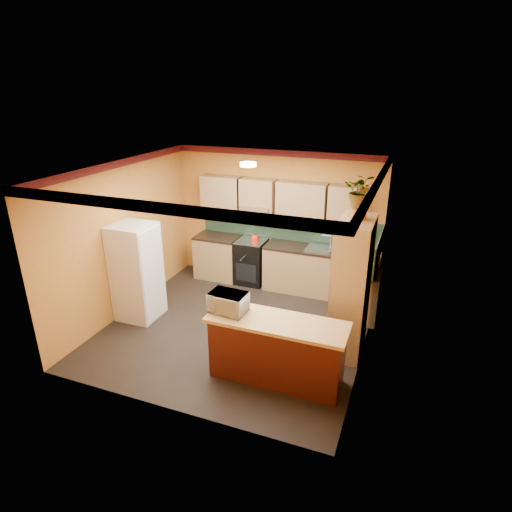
{
  "coord_description": "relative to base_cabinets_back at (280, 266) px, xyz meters",
  "views": [
    {
      "loc": [
        2.57,
        -5.75,
        3.84
      ],
      "look_at": [
        0.19,
        0.45,
        1.17
      ],
      "focal_mm": 30.0,
      "sensor_mm": 36.0,
      "label": 1
    }
  ],
  "objects": [
    {
      "name": "breakfast_bar",
      "position": [
        0.87,
        -2.84,
        0.0
      ],
      "size": [
        1.8,
        0.55,
        0.88
      ],
      "primitive_type": "cube",
      "color": "#451410",
      "rests_on": "ground"
    },
    {
      "name": "fridge",
      "position": [
        -1.94,
        -2.02,
        0.41
      ],
      "size": [
        0.68,
        0.66,
        1.7
      ],
      "primitive_type": "cube",
      "color": "white",
      "rests_on": "ground"
    },
    {
      "name": "microwave",
      "position": [
        0.16,
        -2.84,
        0.63
      ],
      "size": [
        0.53,
        0.37,
        0.28
      ],
      "primitive_type": "imported",
      "rotation": [
        0.0,
        0.0,
        -0.06
      ],
      "color": "white",
      "rests_on": "bar_top"
    },
    {
      "name": "base_cabinets_right",
      "position": [
        1.61,
        -0.71,
        0.0
      ],
      "size": [
        0.6,
        0.8,
        0.88
      ],
      "primitive_type": "cube",
      "color": "tan",
      "rests_on": "ground"
    },
    {
      "name": "countertop_back",
      "position": [
        0.0,
        -0.0,
        0.46
      ],
      "size": [
        3.65,
        0.62,
        0.04
      ],
      "primitive_type": "cube",
      "color": "black",
      "rests_on": "base_cabinets_back"
    },
    {
      "name": "bar_top",
      "position": [
        0.87,
        -2.84,
        0.47
      ],
      "size": [
        1.9,
        0.65,
        0.05
      ],
      "primitive_type": "cube",
      "color": "#D5B567",
      "rests_on": "breakfast_bar"
    },
    {
      "name": "pantry",
      "position": [
        1.66,
        -1.75,
        0.61
      ],
      "size": [
        0.48,
        0.9,
        2.1
      ],
      "primitive_type": "cube",
      "color": "tan",
      "rests_on": "ground"
    },
    {
      "name": "base_cabinets_back",
      "position": [
        0.0,
        0.0,
        0.0
      ],
      "size": [
        3.65,
        0.6,
        0.88
      ],
      "primitive_type": "cube",
      "color": "tan",
      "rests_on": "ground"
    },
    {
      "name": "fern_pot",
      "position": [
        1.66,
        -1.7,
        1.74
      ],
      "size": [
        0.22,
        0.22,
        0.16
      ],
      "primitive_type": "cylinder",
      "color": "#9E5A26",
      "rests_on": "pantry"
    },
    {
      "name": "room_shell",
      "position": [
        -0.17,
        -1.52,
        1.65
      ],
      "size": [
        4.24,
        4.24,
        2.72
      ],
      "color": "black",
      "rests_on": "ground"
    },
    {
      "name": "countertop_right",
      "position": [
        1.61,
        -0.71,
        0.46
      ],
      "size": [
        0.62,
        0.8,
        0.04
      ],
      "primitive_type": "cube",
      "color": "black",
      "rests_on": "base_cabinets_right"
    },
    {
      "name": "kettle",
      "position": [
        -0.53,
        -0.05,
        0.56
      ],
      "size": [
        0.18,
        0.18,
        0.18
      ],
      "primitive_type": null,
      "rotation": [
        0.0,
        0.0,
        0.05
      ],
      "color": "red",
      "rests_on": "stove"
    },
    {
      "name": "stove",
      "position": [
        -0.63,
        -0.0,
        0.02
      ],
      "size": [
        0.58,
        0.58,
        0.91
      ],
      "primitive_type": "cube",
      "color": "black",
      "rests_on": "ground"
    },
    {
      "name": "sink",
      "position": [
        0.78,
        0.0,
        0.5
      ],
      "size": [
        0.48,
        0.4,
        0.03
      ],
      "primitive_type": "cube",
      "color": "silver",
      "rests_on": "countertop_back"
    },
    {
      "name": "fern",
      "position": [
        1.66,
        -1.7,
        2.06
      ],
      "size": [
        0.43,
        0.37,
        0.48
      ],
      "primitive_type": "imported",
      "rotation": [
        0.0,
        0.0,
        -0.0
      ],
      "color": "tan",
      "rests_on": "fern_pot"
    }
  ]
}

